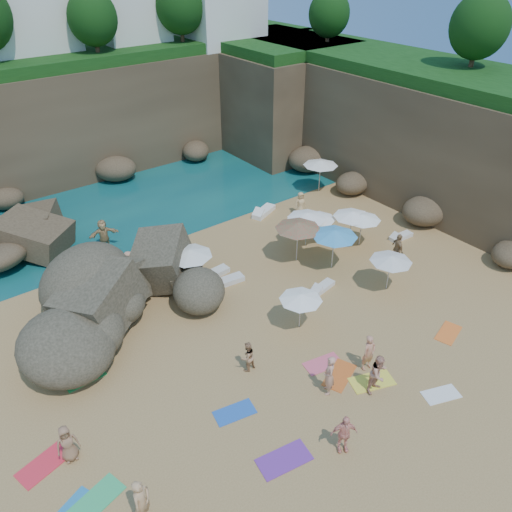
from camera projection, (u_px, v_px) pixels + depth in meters
ground at (261, 332)px, 23.65m from camera, size 120.00×120.00×0.00m
seawater at (51, 150)px, 43.68m from camera, size 120.00×120.00×0.00m
cliff_back at (86, 114)px, 39.20m from camera, size 44.00×8.00×8.00m
cliff_right at (399, 128)px, 36.52m from camera, size 8.00×30.00×8.00m
cliff_corner at (274, 97)px, 43.52m from camera, size 10.00×12.00×8.00m
clifftop_buildings at (77, 11)px, 36.30m from camera, size 28.48×9.48×7.00m
clifftop_trees at (138, 18)px, 33.02m from camera, size 35.60×23.82×4.40m
rock_outcrop at (131, 325)px, 24.07m from camera, size 8.84×6.99×3.31m
parasol_0 at (307, 215)px, 29.23m from camera, size 2.34×2.34×2.21m
parasol_1 at (319, 217)px, 29.65m from camera, size 2.05×2.05×1.94m
parasol_2 at (321, 163)px, 35.62m from camera, size 2.50×2.50×2.37m
parasol_3 at (352, 214)px, 29.48m from camera, size 2.28×2.28×2.16m
parasol_5 at (189, 252)px, 25.71m from camera, size 2.41×2.41×2.27m
parasol_6 at (298, 225)px, 27.72m from camera, size 2.62×2.62×2.48m
parasol_7 at (363, 217)px, 29.33m from camera, size 2.20×2.20×2.08m
parasol_9 at (301, 297)px, 23.06m from camera, size 2.04×2.04×1.93m
parasol_10 at (335, 233)px, 27.12m from camera, size 2.56×2.56×2.42m
parasol_11 at (391, 259)px, 25.56m from camera, size 2.19×2.19×2.07m
lounger_0 at (214, 274)px, 27.49m from camera, size 1.89×0.73×0.29m
lounger_1 at (227, 281)px, 26.92m from camera, size 1.92×0.83×0.29m
lounger_2 at (264, 212)px, 33.63m from camera, size 2.17×1.41×0.32m
lounger_3 at (323, 287)px, 26.47m from camera, size 1.64×0.79×0.24m
lounger_4 at (300, 219)px, 32.71m from camera, size 2.15×1.01×0.32m
lounger_5 at (401, 237)px, 30.92m from camera, size 1.64×0.65×0.25m
towel_0 at (72, 512)px, 16.27m from camera, size 1.85×1.41×0.03m
towel_2 at (339, 375)px, 21.32m from camera, size 2.01×1.52×0.03m
towel_3 at (96, 500)px, 16.61m from camera, size 2.01×1.37×0.03m
towel_5 at (441, 395)px, 20.43m from camera, size 1.70×1.25×0.03m
towel_6 at (284, 459)px, 17.90m from camera, size 2.08×1.28×0.03m
towel_7 at (45, 464)px, 17.74m from camera, size 2.05×1.39×0.03m
towel_8 at (235, 412)px, 19.67m from camera, size 1.75×1.11×0.03m
towel_9 at (323, 364)px, 21.90m from camera, size 1.80×1.14×0.03m
towel_10 at (448, 333)px, 23.60m from camera, size 1.79×1.23×0.03m
towel_11 at (85, 378)px, 21.20m from camera, size 1.70×0.89×0.03m
towel_12 at (372, 381)px, 21.03m from camera, size 2.07×1.51×0.03m
person_stand_0 at (142, 502)px, 15.56m from camera, size 0.84×0.75×1.93m
person_stand_1 at (247, 357)px, 21.26m from camera, size 0.76×0.61×1.47m
person_stand_2 at (130, 266)px, 26.84m from camera, size 1.20×0.97×1.74m
person_stand_3 at (398, 249)px, 28.24m from camera, size 0.83×1.16×1.83m
person_stand_4 at (300, 203)px, 33.28m from camera, size 0.86×0.61×1.59m
person_stand_5 at (104, 234)px, 29.56m from camera, size 1.80×0.78×1.88m
person_stand_6 at (329, 375)px, 20.07m from camera, size 0.77×0.82×1.89m
person_lie_1 at (342, 446)px, 18.16m from camera, size 1.72×1.98×0.42m
person_lie_2 at (71, 455)px, 17.84m from camera, size 0.93×1.68×0.43m
person_lie_4 at (367, 365)px, 21.59m from camera, size 0.73×1.78×0.42m
person_lie_5 at (377, 384)px, 20.47m from camera, size 0.99×1.87×0.69m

